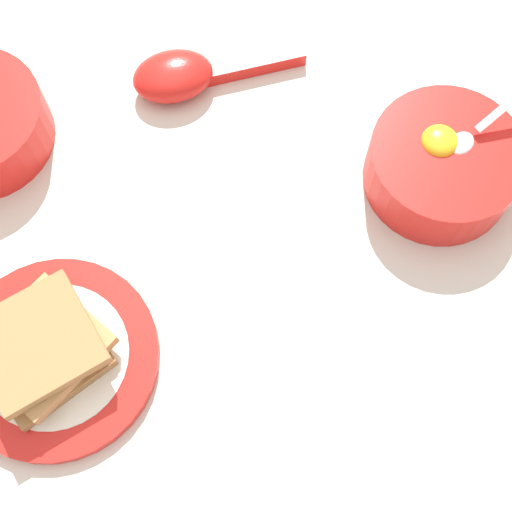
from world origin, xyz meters
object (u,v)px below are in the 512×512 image
object	(u,v)px
toast_sandwich	(40,348)
soup_spoon	(186,74)
egg_bowl	(443,164)
toast_plate	(56,357)

from	to	relation	value
toast_sandwich	soup_spoon	bearing A→B (deg)	19.04
egg_bowl	toast_plate	size ratio (longest dim) A/B	0.85
egg_bowl	soup_spoon	bearing A→B (deg)	105.89
egg_bowl	soup_spoon	xyz separation A→B (m)	(-0.07, 0.25, -0.01)
toast_plate	toast_sandwich	bearing A→B (deg)	117.63
soup_spoon	egg_bowl	bearing A→B (deg)	-74.11
egg_bowl	toast_sandwich	size ratio (longest dim) A/B	1.31
egg_bowl	toast_plate	bearing A→B (deg)	157.07
toast_plate	soup_spoon	world-z (taller)	soup_spoon
egg_bowl	soup_spoon	world-z (taller)	egg_bowl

